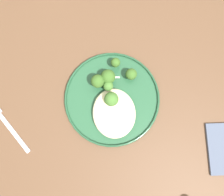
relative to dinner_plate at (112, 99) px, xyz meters
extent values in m
plane|color=#2D2B28|center=(-0.03, 0.03, -0.75)|extent=(6.00, 6.00, 0.00)
cube|color=brown|center=(-0.03, 0.03, -0.03)|extent=(1.40, 1.00, 0.04)
cylinder|color=#235133|center=(0.00, 0.00, 0.00)|extent=(0.29, 0.29, 0.01)
torus|color=#204B2E|center=(0.00, 0.00, 0.01)|extent=(0.29, 0.29, 0.01)
ellipsoid|color=beige|center=(0.05, 0.00, 0.02)|extent=(0.15, 0.13, 0.03)
cylinder|color=beige|center=(0.06, 0.01, 0.01)|extent=(0.02, 0.02, 0.01)
cylinder|color=#988766|center=(0.06, 0.01, 0.02)|extent=(0.02, 0.02, 0.00)
cylinder|color=beige|center=(0.01, -0.03, 0.01)|extent=(0.03, 0.03, 0.02)
cylinder|color=#988766|center=(0.01, -0.03, 0.02)|extent=(0.03, 0.03, 0.00)
cylinder|color=#DBB77A|center=(0.04, 0.00, 0.01)|extent=(0.03, 0.03, 0.01)
cylinder|color=#8E774F|center=(0.04, 0.00, 0.02)|extent=(0.03, 0.03, 0.00)
cylinder|color=beige|center=(0.05, -0.02, 0.01)|extent=(0.03, 0.03, 0.01)
cylinder|color=#988766|center=(0.05, -0.02, 0.02)|extent=(0.03, 0.03, 0.00)
cylinder|color=#89A356|center=(-0.06, -0.01, 0.01)|extent=(0.01, 0.01, 0.02)
sphere|color=#386023|center=(-0.06, -0.01, 0.04)|extent=(0.04, 0.04, 0.04)
cylinder|color=#7A994C|center=(-0.06, 0.06, 0.01)|extent=(0.01, 0.01, 0.02)
sphere|color=#386023|center=(-0.06, 0.06, 0.03)|extent=(0.03, 0.03, 0.03)
cylinder|color=#89A356|center=(-0.03, -0.01, 0.01)|extent=(0.01, 0.01, 0.02)
sphere|color=#42702D|center=(-0.03, -0.01, 0.03)|extent=(0.03, 0.03, 0.03)
cylinder|color=#7A994C|center=(-0.05, -0.04, 0.02)|extent=(0.02, 0.02, 0.03)
sphere|color=#386023|center=(-0.05, -0.04, 0.04)|extent=(0.04, 0.04, 0.04)
cylinder|color=#89A356|center=(-0.10, 0.02, 0.01)|extent=(0.01, 0.01, 0.02)
sphere|color=#386023|center=(-0.10, 0.02, 0.03)|extent=(0.03, 0.03, 0.03)
cylinder|color=#7A994C|center=(0.01, 0.00, 0.01)|extent=(0.01, 0.01, 0.02)
sphere|color=#42702D|center=(0.01, 0.00, 0.04)|extent=(0.04, 0.04, 0.04)
cube|color=silver|center=(-0.02, 0.01, 0.01)|extent=(0.04, 0.01, 0.00)
cube|color=silver|center=(-0.06, 0.01, 0.01)|extent=(0.01, 0.04, 0.00)
cube|color=silver|center=(0.07, -0.30, -0.01)|extent=(0.13, 0.09, 0.00)
cube|color=#4C566B|center=(0.18, 0.31, 0.00)|extent=(0.16, 0.10, 0.01)
camera|label=1|loc=(0.09, -0.01, 0.61)|focal=32.27mm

